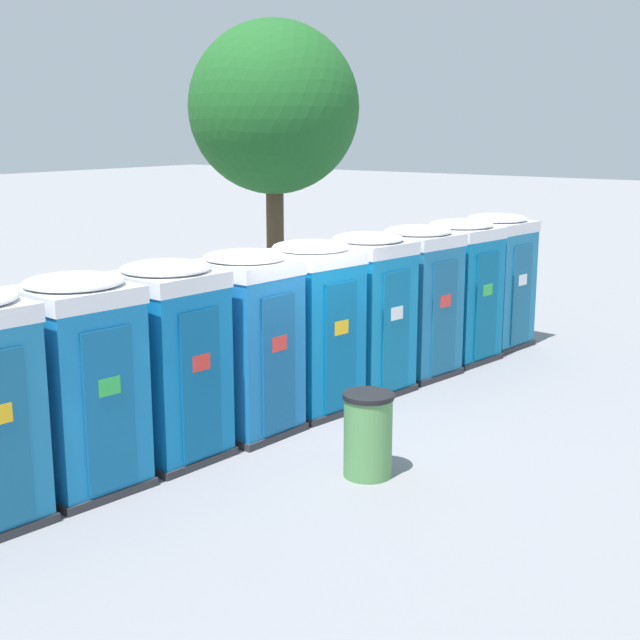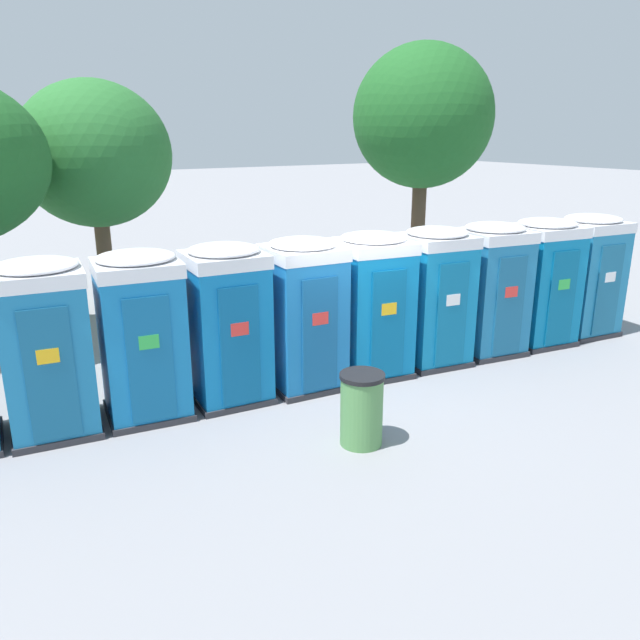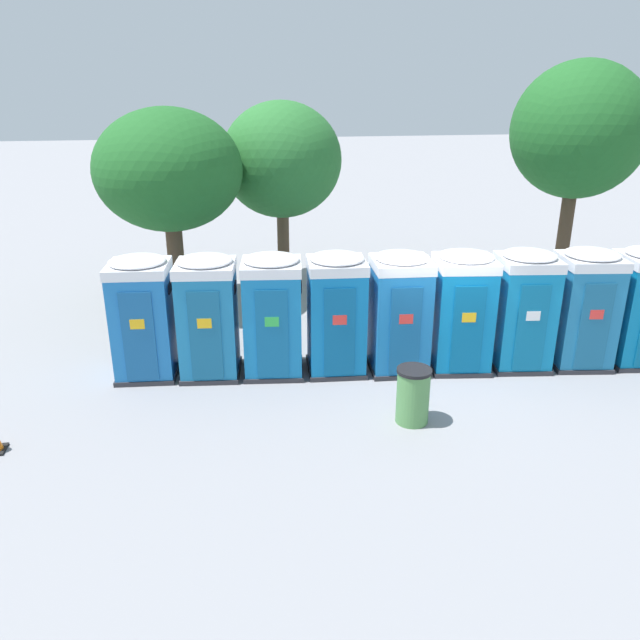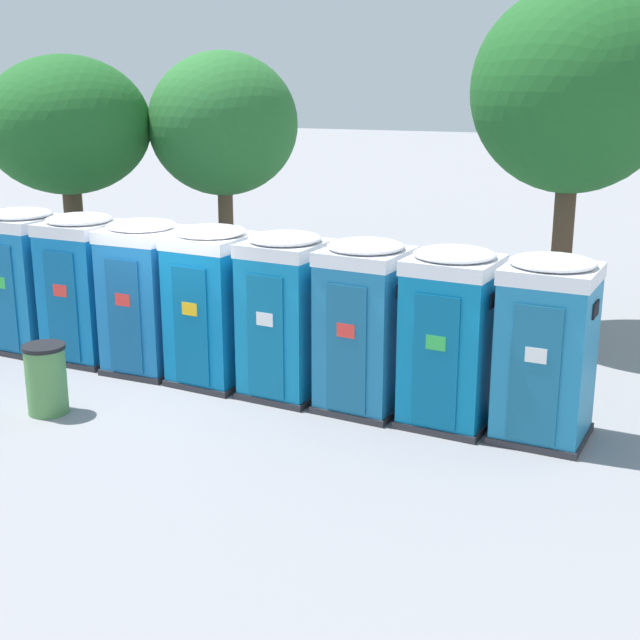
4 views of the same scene
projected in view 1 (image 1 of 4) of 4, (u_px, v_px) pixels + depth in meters
ground_plane at (288, 422)px, 12.75m from camera, size 120.00×120.00×0.00m
portapotty_2 at (80, 382)px, 10.19m from camera, size 1.34×1.33×2.54m
portapotty_3 at (169, 360)px, 11.16m from camera, size 1.27×1.28×2.54m
portapotty_4 at (247, 342)px, 12.09m from camera, size 1.26×1.27×2.54m
portapotty_5 at (312, 326)px, 13.05m from camera, size 1.35×1.35×2.54m
portapotty_6 at (368, 312)px, 14.00m from camera, size 1.32×1.34×2.54m
portapotty_7 at (417, 300)px, 14.95m from camera, size 1.35×1.35×2.54m
portapotty_8 at (459, 290)px, 15.91m from camera, size 1.36×1.34×2.54m
portapotty_9 at (495, 280)px, 16.90m from camera, size 1.34×1.32×2.54m
street_tree_0 at (274, 109)px, 18.85m from camera, size 3.62×3.62×6.34m
trash_can at (368, 435)px, 10.70m from camera, size 0.62×0.62×1.04m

